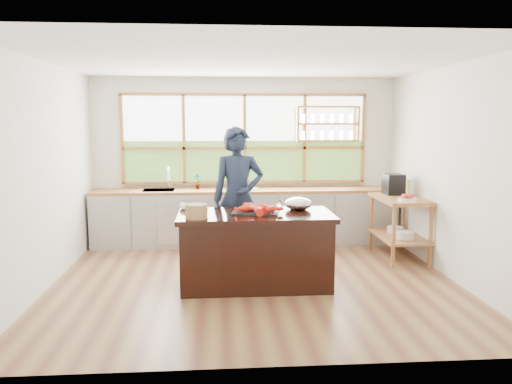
{
  "coord_description": "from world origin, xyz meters",
  "views": [
    {
      "loc": [
        -0.43,
        -6.07,
        2.0
      ],
      "look_at": [
        0.03,
        0.15,
        1.11
      ],
      "focal_mm": 35.0,
      "sensor_mm": 36.0,
      "label": 1
    }
  ],
  "objects": [
    {
      "name": "back_counter",
      "position": [
        -0.02,
        1.94,
        0.45
      ],
      "size": [
        4.9,
        0.63,
        0.9
      ],
      "color": "#ABA9A1",
      "rests_on": "ground_plane"
    },
    {
      "name": "right_shelf_unit",
      "position": [
        2.19,
        0.89,
        0.6
      ],
      "size": [
        0.62,
        1.1,
        0.9
      ],
      "color": "#AC7D3C",
      "rests_on": "ground_plane"
    },
    {
      "name": "ground_plane",
      "position": [
        0.0,
        0.0,
        0.0
      ],
      "size": [
        5.0,
        5.0,
        0.0
      ],
      "primitive_type": "plane",
      "color": "olive"
    },
    {
      "name": "fruit_bowl",
      "position": [
        2.14,
        0.5,
        0.94
      ],
      "size": [
        0.25,
        0.25,
        0.11
      ],
      "color": "white",
      "rests_on": "right_shelf_unit"
    },
    {
      "name": "espresso_machine",
      "position": [
        2.19,
        1.2,
        1.05
      ],
      "size": [
        0.28,
        0.3,
        0.31
      ],
      "primitive_type": "cube",
      "rotation": [
        0.0,
        0.0,
        0.05
      ],
      "color": "black",
      "rests_on": "right_shelf_unit"
    },
    {
      "name": "mixing_bowl_left",
      "position": [
        -0.7,
        -0.24,
        0.96
      ],
      "size": [
        0.27,
        0.27,
        0.13
      ],
      "primitive_type": "ellipsoid",
      "color": "silver",
      "rests_on": "island"
    },
    {
      "name": "mixing_bowl_right",
      "position": [
        0.55,
        0.02,
        0.97
      ],
      "size": [
        0.34,
        0.34,
        0.16
      ],
      "primitive_type": "ellipsoid",
      "color": "silver",
      "rests_on": "island"
    },
    {
      "name": "wine_glass",
      "position": [
        0.25,
        -0.51,
        1.06
      ],
      "size": [
        0.08,
        0.08,
        0.22
      ],
      "color": "white",
      "rests_on": "island"
    },
    {
      "name": "potted_plant",
      "position": [
        -0.79,
        2.0,
        1.03
      ],
      "size": [
        0.14,
        0.11,
        0.26
      ],
      "primitive_type": "imported",
      "rotation": [
        0.0,
        0.0,
        0.1
      ],
      "color": "slate",
      "rests_on": "back_counter"
    },
    {
      "name": "cook",
      "position": [
        -0.18,
        0.6,
        0.96
      ],
      "size": [
        0.75,
        0.53,
        1.92
      ],
      "primitive_type": "imported",
      "rotation": [
        0.0,
        0.0,
        0.11
      ],
      "color": "#172034",
      "rests_on": "ground_plane"
    },
    {
      "name": "wicker_basket",
      "position": [
        -0.69,
        -0.46,
        0.98
      ],
      "size": [
        0.25,
        0.25,
        0.16
      ],
      "primitive_type": "cylinder",
      "color": "#B67C54",
      "rests_on": "island"
    },
    {
      "name": "cutting_board",
      "position": [
        -0.02,
        1.94,
        0.91
      ],
      "size": [
        0.44,
        0.36,
        0.01
      ],
      "primitive_type": "cube",
      "rotation": [
        0.0,
        0.0,
        -0.17
      ],
      "color": "#62C245",
      "rests_on": "back_counter"
    },
    {
      "name": "room_shell",
      "position": [
        0.02,
        0.51,
        1.75
      ],
      "size": [
        5.02,
        4.52,
        2.71
      ],
      "color": "white",
      "rests_on": "ground_plane"
    },
    {
      "name": "lobster_pile",
      "position": [
        0.02,
        -0.2,
        0.96
      ],
      "size": [
        0.52,
        0.48,
        0.08
      ],
      "color": "red",
      "rests_on": "slate_board"
    },
    {
      "name": "wine_bottle",
      "position": [
        2.24,
        0.72,
        1.04
      ],
      "size": [
        0.08,
        0.08,
        0.28
      ],
      "primitive_type": "cylinder",
      "rotation": [
        0.0,
        0.0,
        0.08
      ],
      "color": "#93AB4A",
      "rests_on": "right_shelf_unit"
    },
    {
      "name": "island",
      "position": [
        0.0,
        -0.2,
        0.45
      ],
      "size": [
        1.85,
        0.9,
        0.9
      ],
      "color": "black",
      "rests_on": "ground_plane"
    },
    {
      "name": "parchment_roll",
      "position": [
        -0.83,
        0.05,
        0.94
      ],
      "size": [
        0.22,
        0.3,
        0.08
      ],
      "primitive_type": "cylinder",
      "rotation": [
        1.57,
        0.0,
        0.52
      ],
      "color": "white",
      "rests_on": "island"
    },
    {
      "name": "slate_board",
      "position": [
        0.0,
        -0.17,
        0.91
      ],
      "size": [
        0.61,
        0.48,
        0.02
      ],
      "primitive_type": "cube",
      "rotation": [
        0.0,
        0.0,
        -0.16
      ],
      "color": "black",
      "rests_on": "island"
    }
  ]
}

